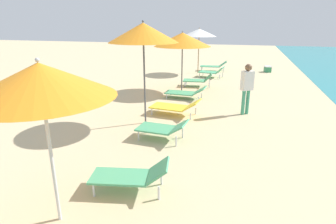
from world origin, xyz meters
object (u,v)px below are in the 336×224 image
object	(u,v)px
umbrella_second	(40,80)
lounger_farthest_shoreside	(214,66)
lounger_third_shoreside	(176,106)
lounger_third_inland	(163,128)
umbrella_third	(143,33)
cooler_box	(268,69)
lounger_fourth_inland	(186,92)
lounger_fourth_shoreside	(198,80)
umbrella_fourth	(182,40)
lounger_farthest_inland	(212,72)
umbrella_farthest	(199,33)
lounger_second_shoreside	(131,175)
person_walking_near	(247,84)

from	to	relation	value
umbrella_second	lounger_farthest_shoreside	size ratio (longest dim) A/B	1.49
lounger_third_shoreside	lounger_third_inland	world-z (taller)	lounger_third_shoreside
lounger_third_shoreside	lounger_third_inland	bearing A→B (deg)	100.28
umbrella_third	cooler_box	xyz separation A→B (m)	(3.99, 10.36, -2.42)
lounger_third_shoreside	lounger_fourth_inland	distance (m)	2.11
lounger_fourth_shoreside	umbrella_fourth	bearing A→B (deg)	57.78
lounger_fourth_inland	lounger_farthest_inland	bearing A→B (deg)	-93.03
umbrella_farthest	lounger_second_shoreside	bearing A→B (deg)	-85.45
lounger_fourth_shoreside	lounger_fourth_inland	world-z (taller)	lounger_fourth_shoreside
umbrella_second	lounger_fourth_inland	size ratio (longest dim) A/B	1.53
lounger_second_shoreside	umbrella_fourth	xyz separation A→B (m)	(-0.86, 7.56, 1.88)
umbrella_fourth	person_walking_near	world-z (taller)	umbrella_fourth
umbrella_fourth	lounger_fourth_shoreside	world-z (taller)	umbrella_fourth
lounger_third_shoreside	umbrella_farthest	bearing A→B (deg)	-79.63
umbrella_farthest	person_walking_near	bearing A→B (deg)	-68.62
umbrella_third	umbrella_fourth	world-z (taller)	umbrella_third
lounger_second_shoreside	cooler_box	distance (m)	14.04
umbrella_fourth	lounger_farthest_inland	distance (m)	4.08
umbrella_second	lounger_farthest_inland	size ratio (longest dim) A/B	1.72
lounger_second_shoreside	lounger_fourth_shoreside	distance (m)	8.68
umbrella_second	lounger_third_shoreside	xyz separation A→B (m)	(0.46, 5.33, -1.87)
lounger_fourth_inland	umbrella_farthest	bearing A→B (deg)	-82.44
lounger_third_inland	umbrella_fourth	distance (m)	5.61
lounger_farthest_inland	cooler_box	world-z (taller)	lounger_farthest_inland
lounger_fourth_inland	lounger_farthest_shoreside	world-z (taller)	lounger_farthest_shoreside
lounger_third_shoreside	umbrella_farthest	size ratio (longest dim) A/B	0.64
umbrella_third	umbrella_fourth	bearing A→B (deg)	88.39
umbrella_second	lounger_farthest_shoreside	bearing A→B (deg)	87.62
lounger_farthest_inland	umbrella_farthest	bearing A→B (deg)	-40.62
cooler_box	umbrella_third	bearing A→B (deg)	-111.07
umbrella_third	lounger_third_inland	distance (m)	2.65
lounger_fourth_shoreside	cooler_box	bearing A→B (deg)	-130.13
lounger_second_shoreside	umbrella_farthest	xyz separation A→B (m)	(-0.98, 12.25, 2.00)
lounger_fourth_inland	lounger_farthest_inland	world-z (taller)	lounger_farthest_inland
lounger_fourth_inland	person_walking_near	world-z (taller)	person_walking_near
cooler_box	umbrella_farthest	bearing A→B (deg)	-159.81
person_walking_near	lounger_third_shoreside	bearing A→B (deg)	70.40
cooler_box	lounger_third_inland	bearing A→B (deg)	-105.41
lounger_third_inland	lounger_fourth_inland	size ratio (longest dim) A/B	0.82
lounger_second_shoreside	lounger_third_shoreside	size ratio (longest dim) A/B	0.89
lounger_third_shoreside	lounger_farthest_inland	bearing A→B (deg)	-87.03
lounger_second_shoreside	lounger_farthest_shoreside	bearing A→B (deg)	-100.97
umbrella_third	person_walking_near	xyz separation A→B (m)	(2.83, 1.67, -1.61)
lounger_fourth_shoreside	lounger_farthest_inland	world-z (taller)	lounger_fourth_shoreside
lounger_farthest_inland	lounger_fourth_shoreside	bearing A→B (deg)	91.81
umbrella_third	lounger_third_shoreside	bearing A→B (deg)	54.73
lounger_second_shoreside	lounger_third_shoreside	xyz separation A→B (m)	(-0.30, 4.32, -0.01)
lounger_fourth_shoreside	lounger_fourth_inland	xyz separation A→B (m)	(-0.10, -2.26, -0.07)
lounger_fourth_shoreside	person_walking_near	size ratio (longest dim) A/B	0.85
lounger_second_shoreside	lounger_farthest_inland	distance (m)	11.08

